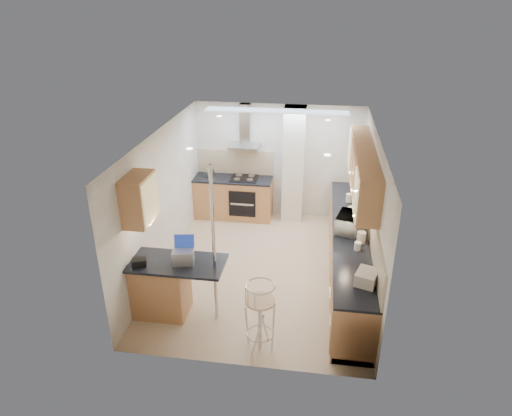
# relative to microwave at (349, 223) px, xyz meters

# --- Properties ---
(ground) EXTENTS (4.80, 4.80, 0.00)m
(ground) POSITION_rel_microwave_xyz_m (-1.45, 0.04, -1.07)
(ground) COLOR tan
(ground) RESTS_ON ground
(room_shell) EXTENTS (3.64, 4.84, 2.51)m
(room_shell) POSITION_rel_microwave_xyz_m (-1.12, 0.42, 0.47)
(room_shell) COLOR beige
(room_shell) RESTS_ON ground
(right_counter) EXTENTS (0.63, 4.40, 0.92)m
(right_counter) POSITION_rel_microwave_xyz_m (0.05, 0.04, -0.61)
(right_counter) COLOR #B37247
(right_counter) RESTS_ON ground
(back_counter) EXTENTS (1.70, 0.63, 0.92)m
(back_counter) POSITION_rel_microwave_xyz_m (-2.40, 2.14, -0.61)
(back_counter) COLOR #B37247
(back_counter) RESTS_ON ground
(peninsula) EXTENTS (1.47, 0.72, 0.94)m
(peninsula) POSITION_rel_microwave_xyz_m (-2.57, -1.41, -0.60)
(peninsula) COLOR #B37247
(peninsula) RESTS_ON ground
(microwave) EXTENTS (0.50, 0.63, 0.31)m
(microwave) POSITION_rel_microwave_xyz_m (0.00, 0.00, 0.00)
(microwave) COLOR white
(microwave) RESTS_ON right_counter
(laptop) EXTENTS (0.34, 0.28, 0.21)m
(laptop) POSITION_rel_microwave_xyz_m (-2.45, -1.41, -0.03)
(laptop) COLOR #919498
(laptop) RESTS_ON peninsula
(bag) EXTENTS (0.24, 0.20, 0.11)m
(bag) POSITION_rel_microwave_xyz_m (-3.06, -1.58, -0.08)
(bag) COLOR black
(bag) RESTS_ON peninsula
(bar_stool_near) EXTENTS (0.46, 0.46, 0.90)m
(bar_stool_near) POSITION_rel_microwave_xyz_m (-2.75, -1.49, -0.62)
(bar_stool_near) COLOR tan
(bar_stool_near) RESTS_ON ground
(bar_stool_end) EXTENTS (0.61, 0.61, 1.06)m
(bar_stool_end) POSITION_rel_microwave_xyz_m (-1.22, -1.97, -0.54)
(bar_stool_end) COLOR tan
(bar_stool_end) RESTS_ON ground
(jar_a) EXTENTS (0.14, 0.14, 0.16)m
(jar_a) POSITION_rel_microwave_xyz_m (0.05, 1.23, -0.07)
(jar_a) COLOR beige
(jar_a) RESTS_ON right_counter
(jar_b) EXTENTS (0.14, 0.14, 0.16)m
(jar_b) POSITION_rel_microwave_xyz_m (0.06, 0.64, -0.07)
(jar_b) COLOR beige
(jar_b) RESTS_ON right_counter
(jar_c) EXTENTS (0.15, 0.15, 0.20)m
(jar_c) POSITION_rel_microwave_xyz_m (0.18, -0.38, -0.05)
(jar_c) COLOR beige
(jar_c) RESTS_ON right_counter
(jar_d) EXTENTS (0.13, 0.13, 0.13)m
(jar_d) POSITION_rel_microwave_xyz_m (0.12, -0.61, -0.09)
(jar_d) COLOR white
(jar_d) RESTS_ON right_counter
(bread_bin) EXTENTS (0.37, 0.41, 0.18)m
(bread_bin) POSITION_rel_microwave_xyz_m (0.19, -1.52, -0.06)
(bread_bin) COLOR beige
(bread_bin) RESTS_ON right_counter
(kettle) EXTENTS (0.16, 0.16, 0.23)m
(kettle) POSITION_rel_microwave_xyz_m (-2.86, 2.04, -0.04)
(kettle) COLOR #AEAFB3
(kettle) RESTS_ON back_counter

